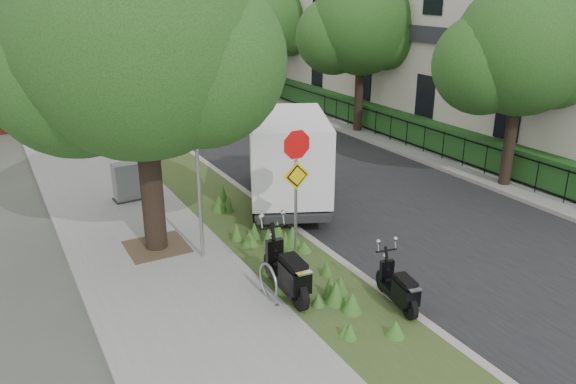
% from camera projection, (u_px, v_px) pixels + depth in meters
% --- Properties ---
extents(ground, '(120.00, 120.00, 0.00)m').
position_uv_depth(ground, '(360.00, 261.00, 13.07)').
color(ground, '#4C5147').
rests_on(ground, ground).
extents(sidewalk_near, '(3.50, 60.00, 0.12)m').
position_uv_depth(sidewalk_near, '(90.00, 170.00, 19.35)').
color(sidewalk_near, gray).
rests_on(sidewalk_near, ground).
extents(verge, '(2.00, 60.00, 0.12)m').
position_uv_depth(verge, '(167.00, 158.00, 20.59)').
color(verge, '#32481F').
rests_on(verge, ground).
extents(kerb_near, '(0.20, 60.00, 0.13)m').
position_uv_depth(kerb_near, '(193.00, 155.00, 21.04)').
color(kerb_near, '#9E9991').
rests_on(kerb_near, ground).
extents(road, '(7.00, 60.00, 0.01)m').
position_uv_depth(road, '(276.00, 144.00, 22.64)').
color(road, black).
rests_on(road, ground).
extents(kerb_far, '(0.20, 60.00, 0.13)m').
position_uv_depth(kerb_far, '(348.00, 132.00, 24.20)').
color(kerb_far, '#9E9991').
rests_on(kerb_far, ground).
extents(footpath_far, '(3.20, 60.00, 0.12)m').
position_uv_depth(footpath_far, '(379.00, 128.00, 24.97)').
color(footpath_far, gray).
rests_on(footpath_far, ground).
extents(street_tree_main, '(6.21, 5.54, 7.66)m').
position_uv_depth(street_tree_main, '(135.00, 47.00, 11.91)').
color(street_tree_main, black).
rests_on(street_tree_main, ground).
extents(bare_post, '(0.08, 0.08, 4.00)m').
position_uv_depth(bare_post, '(198.00, 175.00, 12.37)').
color(bare_post, '#A5A8AD').
rests_on(bare_post, ground).
extents(bike_hoop, '(0.06, 0.78, 0.77)m').
position_uv_depth(bike_hoop, '(268.00, 282.00, 11.19)').
color(bike_hoop, '#A5A8AD').
rests_on(bike_hoop, ground).
extents(sign_assembly, '(0.94, 0.08, 3.22)m').
position_uv_depth(sign_assembly, '(296.00, 169.00, 12.11)').
color(sign_assembly, '#A5A8AD').
rests_on(sign_assembly, ground).
extents(fence_far, '(0.04, 24.00, 1.00)m').
position_uv_depth(fence_far, '(362.00, 117.00, 24.30)').
color(fence_far, black).
rests_on(fence_far, ground).
extents(hedge_far, '(1.00, 24.00, 1.10)m').
position_uv_depth(hedge_far, '(375.00, 115.00, 24.62)').
color(hedge_far, '#1C4D1B').
rests_on(hedge_far, footpath_far).
extents(terrace_houses, '(7.40, 26.40, 8.20)m').
position_uv_depth(terrace_houses, '(444.00, 30.00, 25.03)').
color(terrace_houses, beige).
rests_on(terrace_houses, ground).
extents(far_tree_a, '(4.60, 4.10, 6.22)m').
position_uv_depth(far_tree_a, '(519.00, 55.00, 16.44)').
color(far_tree_a, black).
rests_on(far_tree_a, ground).
extents(far_tree_b, '(4.83, 4.31, 6.56)m').
position_uv_depth(far_tree_b, '(360.00, 29.00, 22.94)').
color(far_tree_b, black).
rests_on(far_tree_b, ground).
extents(far_tree_c, '(4.37, 3.89, 5.93)m').
position_uv_depth(far_tree_c, '(271.00, 27.00, 29.66)').
color(far_tree_c, black).
rests_on(far_tree_c, ground).
extents(scooter_near, '(0.49, 1.98, 0.94)m').
position_uv_depth(scooter_near, '(290.00, 277.00, 11.18)').
color(scooter_near, black).
rests_on(scooter_near, ground).
extents(scooter_far, '(0.49, 1.53, 0.73)m').
position_uv_depth(scooter_far, '(401.00, 292.00, 10.83)').
color(scooter_far, black).
rests_on(scooter_far, ground).
extents(box_truck, '(3.84, 5.43, 2.30)m').
position_uv_depth(box_truck, '(287.00, 154.00, 16.07)').
color(box_truck, '#262628').
rests_on(box_truck, ground).
extents(utility_cabinet, '(0.87, 0.61, 1.10)m').
position_uv_depth(utility_cabinet, '(127.00, 182.00, 16.33)').
color(utility_cabinet, '#262628').
rests_on(utility_cabinet, ground).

